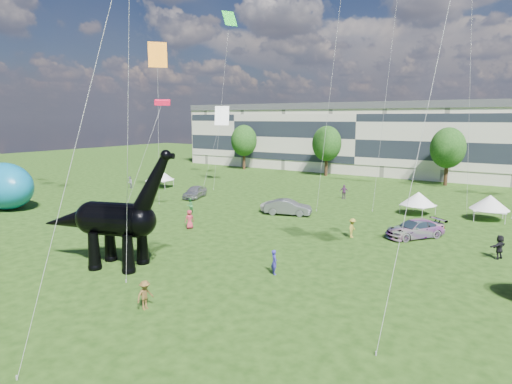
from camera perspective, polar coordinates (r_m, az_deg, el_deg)
The scene contains 15 objects.
ground at distance 28.27m, azimuth -13.92°, elevation -11.87°, with size 220.00×220.00×0.00m, color #16330C.
terrace_row at distance 84.32m, azimuth 14.44°, elevation 6.63°, with size 78.00×11.00×12.00m, color beige.
tree_far_left at distance 86.34m, azimuth -1.62°, elevation 7.20°, with size 5.20×5.20×9.44m.
tree_mid_left at distance 77.41m, azimuth 9.42°, elevation 6.76°, with size 5.20×5.20×9.44m.
tree_mid_right at distance 71.62m, azimuth 24.25°, elevation 5.78°, with size 5.20×5.20×9.44m.
dinosaur_sculpture at distance 31.45m, azimuth -18.74°, elevation -3.68°, with size 10.40×4.91×8.61m.
car_silver at distance 56.23m, azimuth -8.15°, elevation 0.02°, with size 1.89×4.69×1.60m, color #B1B0B5.
car_grey at distance 46.13m, azimuth 4.27°, elevation -2.04°, with size 1.75×5.01×1.65m, color slate.
car_white at distance 47.17m, azimuth 3.63°, elevation -1.95°, with size 2.25×4.87×1.35m, color silver.
car_dark at distance 39.86m, azimuth 20.42°, elevation -4.62°, with size 2.20×5.41×1.57m, color #595960.
gazebo_near at distance 49.17m, azimuth 20.83°, elevation -0.83°, with size 4.50×4.50×2.49m.
gazebo_far at distance 49.50m, azimuth 28.73°, elevation -1.24°, with size 4.21×4.21×2.61m.
gazebo_left at distance 65.25m, azimuth -12.70°, elevation 2.26°, with size 5.09×5.09×2.79m.
inflatable_teal at distance 56.43m, azimuth -30.49°, elevation 0.69°, with size 8.51×5.32×5.32m, color #0C6792.
visitors at distance 40.79m, azimuth 5.14°, elevation -3.57°, with size 54.06×40.10×1.83m.
Camera 1 is at (19.60, -17.55, 10.34)m, focal length 30.00 mm.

